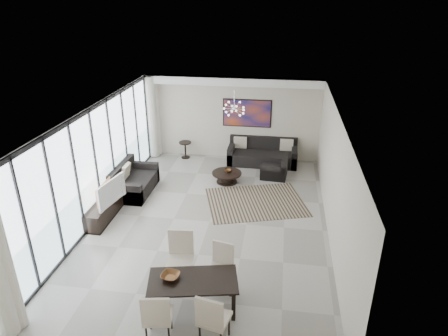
% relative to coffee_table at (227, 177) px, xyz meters
% --- Properties ---
extents(room_shell, '(6.00, 9.00, 2.90)m').
position_rel_coffee_table_xyz_m(room_shell, '(0.36, -2.39, 1.27)').
color(room_shell, '#A8A39B').
rests_on(room_shell, ground).
extents(window_wall, '(0.37, 8.95, 2.90)m').
position_rel_coffee_table_xyz_m(window_wall, '(-2.96, -2.39, 1.28)').
color(window_wall, silver).
rests_on(window_wall, floor).
extents(soffit, '(5.98, 0.40, 0.26)m').
position_rel_coffee_table_xyz_m(soffit, '(-0.10, 1.91, 2.59)').
color(soffit, white).
rests_on(soffit, room_shell).
extents(painting, '(1.68, 0.04, 0.98)m').
position_rel_coffee_table_xyz_m(painting, '(0.40, 2.08, 1.47)').
color(painting, '#B24418').
rests_on(painting, room_shell).
extents(chandelier, '(0.66, 0.66, 0.71)m').
position_rel_coffee_table_xyz_m(chandelier, '(0.20, 0.11, 2.17)').
color(chandelier, silver).
rests_on(chandelier, room_shell).
extents(rug, '(3.16, 2.75, 0.01)m').
position_rel_coffee_table_xyz_m(rug, '(1.00, -1.17, -0.18)').
color(rug, black).
rests_on(rug, floor).
extents(coffee_table, '(0.93, 0.93, 0.32)m').
position_rel_coffee_table_xyz_m(coffee_table, '(0.00, 0.00, 0.00)').
color(coffee_table, black).
rests_on(coffee_table, floor).
extents(bowl_coffee, '(0.24, 0.24, 0.07)m').
position_rel_coffee_table_xyz_m(bowl_coffee, '(0.03, 0.07, 0.18)').
color(bowl_coffee, brown).
rests_on(bowl_coffee, coffee_table).
extents(sofa_main, '(2.35, 0.96, 0.85)m').
position_rel_coffee_table_xyz_m(sofa_main, '(1.01, 1.68, 0.11)').
color(sofa_main, black).
rests_on(sofa_main, floor).
extents(loveseat, '(0.97, 1.72, 0.86)m').
position_rel_coffee_table_xyz_m(loveseat, '(-2.65, -1.05, 0.11)').
color(loveseat, black).
rests_on(loveseat, floor).
extents(armchair, '(0.87, 0.91, 0.71)m').
position_rel_coffee_table_xyz_m(armchair, '(1.49, 0.65, 0.06)').
color(armchair, black).
rests_on(armchair, floor).
extents(side_table, '(0.43, 0.43, 0.60)m').
position_rel_coffee_table_xyz_m(side_table, '(-1.75, 1.76, 0.22)').
color(side_table, black).
rests_on(side_table, floor).
extents(tv_console, '(0.43, 1.55, 0.48)m').
position_rel_coffee_table_xyz_m(tv_console, '(-2.86, -2.67, 0.06)').
color(tv_console, black).
rests_on(tv_console, floor).
extents(television, '(0.36, 1.14, 0.65)m').
position_rel_coffee_table_xyz_m(television, '(-2.70, -2.62, 0.63)').
color(television, gray).
rests_on(television, tv_console).
extents(dining_table, '(1.76, 1.13, 0.68)m').
position_rel_coffee_table_xyz_m(dining_table, '(0.17, -5.49, 0.41)').
color(dining_table, black).
rests_on(dining_table, floor).
extents(dining_chair_sw, '(0.55, 0.55, 1.03)m').
position_rel_coffee_table_xyz_m(dining_chair_sw, '(-0.25, -6.34, 0.41)').
color(dining_chair_sw, beige).
rests_on(dining_chair_sw, floor).
extents(dining_chair_se, '(0.58, 0.58, 1.06)m').
position_rel_coffee_table_xyz_m(dining_chair_se, '(0.66, -6.27, 0.43)').
color(dining_chair_se, beige).
rests_on(dining_chair_se, floor).
extents(dining_chair_nw, '(0.56, 0.56, 1.12)m').
position_rel_coffee_table_xyz_m(dining_chair_nw, '(-0.27, -4.68, 0.46)').
color(dining_chair_nw, beige).
rests_on(dining_chair_nw, floor).
extents(dining_chair_ne, '(0.54, 0.54, 0.97)m').
position_rel_coffee_table_xyz_m(dining_chair_ne, '(0.58, -4.75, 0.37)').
color(dining_chair_ne, beige).
rests_on(dining_chair_ne, floor).
extents(bowl_dining, '(0.39, 0.39, 0.08)m').
position_rel_coffee_table_xyz_m(bowl_dining, '(-0.25, -5.50, 0.54)').
color(bowl_dining, brown).
rests_on(bowl_dining, dining_table).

